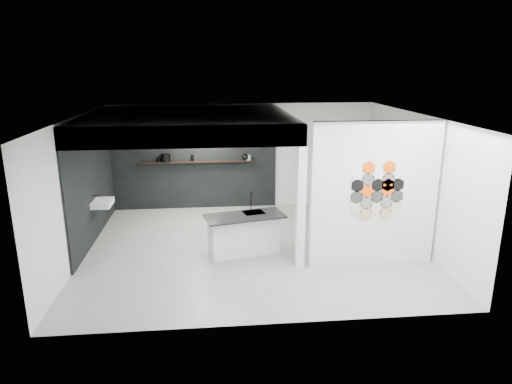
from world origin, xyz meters
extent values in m
cube|color=gray|center=(0.00, 0.00, -0.01)|extent=(7.00, 6.00, 0.01)
cube|color=silver|center=(2.23, -1.00, 1.40)|extent=(2.45, 0.15, 2.80)
cube|color=black|center=(-1.30, 2.97, 1.18)|extent=(4.40, 0.04, 2.35)
cube|color=black|center=(-3.47, 1.00, 1.18)|extent=(0.04, 4.00, 2.35)
cube|color=silver|center=(-1.30, 1.00, 2.55)|extent=(4.40, 4.00, 0.40)
cube|color=silver|center=(0.82, -1.00, 1.18)|extent=(0.16, 0.16, 2.35)
cube|color=silver|center=(-1.30, -0.92, 2.55)|extent=(4.40, 0.16, 0.40)
cube|color=silver|center=(-3.24, 0.80, 0.85)|extent=(0.40, 0.60, 0.12)
cube|color=black|center=(-1.20, 2.87, 1.30)|extent=(3.00, 0.15, 0.04)
cube|color=silver|center=(-0.21, -0.25, 0.40)|extent=(1.49, 0.82, 0.81)
cube|color=black|center=(-0.19, -0.33, 0.83)|extent=(1.71, 1.04, 0.04)
cube|color=black|center=(0.01, -0.16, 0.84)|extent=(0.49, 0.44, 0.01)
cylinder|color=black|center=(-0.03, 0.03, 1.03)|extent=(0.03, 0.03, 0.38)
torus|color=black|center=(-0.02, -0.03, 1.22)|extent=(0.05, 0.13, 0.13)
cylinder|color=black|center=(-2.03, 2.87, 1.42)|extent=(0.27, 0.27, 0.21)
ellipsoid|color=black|center=(0.08, 2.87, 1.40)|extent=(0.21, 0.21, 0.16)
cylinder|color=gray|center=(0.15, 2.87, 1.37)|extent=(0.19, 0.19, 0.11)
cylinder|color=gray|center=(0.15, 2.87, 1.39)|extent=(0.12, 0.12, 0.14)
cylinder|color=black|center=(-1.33, 2.87, 1.41)|extent=(0.07, 0.07, 0.17)
cylinder|color=black|center=(-2.21, 2.87, 1.37)|extent=(0.10, 0.10, 0.10)
cylinder|color=beige|center=(1.86, -1.09, 1.16)|extent=(0.26, 0.02, 0.26)
cylinder|color=#2D2D2D|center=(1.86, -1.09, 1.39)|extent=(0.26, 0.02, 0.26)
cylinder|color=black|center=(1.86, -1.09, 1.61)|extent=(0.26, 0.02, 0.26)
cylinder|color=white|center=(1.86, -1.09, 1.84)|extent=(0.26, 0.02, 0.26)
cylinder|color=tan|center=(2.06, -1.09, 1.05)|extent=(0.26, 0.02, 0.26)
cylinder|color=#66635E|center=(2.06, -1.09, 1.27)|extent=(0.26, 0.02, 0.26)
cylinder|color=#F24C0C|center=(2.06, -1.09, 1.50)|extent=(0.26, 0.02, 0.26)
cylinder|color=black|center=(2.06, -1.09, 1.73)|extent=(0.26, 0.02, 0.26)
cylinder|color=#F24C0C|center=(2.06, -1.09, 1.95)|extent=(0.26, 0.02, 0.26)
cylinder|color=beige|center=(2.25, -1.09, 1.16)|extent=(0.26, 0.02, 0.26)
cylinder|color=#2D2D2D|center=(2.25, -1.09, 1.39)|extent=(0.26, 0.02, 0.26)
cylinder|color=black|center=(2.25, -1.09, 1.61)|extent=(0.26, 0.02, 0.26)
cylinder|color=white|center=(2.25, -1.09, 1.84)|extent=(0.26, 0.02, 0.26)
cylinder|color=tan|center=(2.44, -1.09, 1.05)|extent=(0.26, 0.02, 0.26)
cylinder|color=#66635E|center=(2.44, -1.09, 1.27)|extent=(0.26, 0.02, 0.26)
cylinder|color=#F24C0C|center=(2.44, -1.09, 1.50)|extent=(0.26, 0.02, 0.26)
cylinder|color=black|center=(2.44, -1.09, 1.73)|extent=(0.26, 0.02, 0.26)
cylinder|color=#F24C0C|center=(2.44, -1.09, 1.95)|extent=(0.26, 0.02, 0.26)
cylinder|color=beige|center=(2.64, -1.09, 1.16)|extent=(0.26, 0.02, 0.26)
cylinder|color=#2D2D2D|center=(2.64, -1.09, 1.39)|extent=(0.26, 0.02, 0.26)
cylinder|color=black|center=(2.64, -1.09, 1.61)|extent=(0.26, 0.02, 0.26)
cylinder|color=white|center=(2.64, -1.09, 1.84)|extent=(0.26, 0.02, 0.26)
cylinder|color=#F24C0C|center=(2.44, -1.09, 1.61)|extent=(0.26, 0.02, 0.26)
camera|label=1|loc=(-0.83, -9.05, 3.80)|focal=32.00mm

